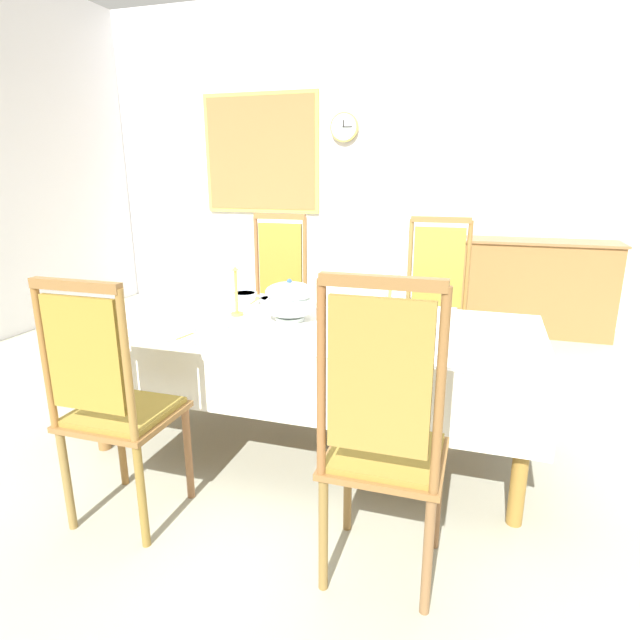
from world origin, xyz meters
name	(u,v)px	position (x,y,z in m)	size (l,w,h in m)	color
ground	(318,435)	(0.00, 0.00, -0.02)	(6.76, 5.76, 0.04)	#AAAC96
back_wall	(403,160)	(0.00, 2.92, 1.65)	(6.76, 0.08, 3.29)	silver
dining_table	(310,335)	(0.00, -0.14, 0.66)	(2.41, 1.01, 0.73)	olive
tablecloth	(310,337)	(0.00, -0.14, 0.65)	(2.43, 1.03, 0.35)	white
chair_south_a	(112,402)	(-0.58, -1.06, 0.59)	(0.44, 0.42, 1.13)	olive
chair_north_a	(275,298)	(-0.58, 0.77, 0.62)	(0.44, 0.42, 1.23)	olive
chair_south_b	(383,436)	(0.59, -1.06, 0.61)	(0.44, 0.42, 1.22)	olive
chair_north_b	(434,310)	(0.59, 0.77, 0.62)	(0.44, 0.42, 1.24)	olive
soup_tureen	(290,300)	(-0.11, -0.14, 0.85)	(0.29, 0.29, 0.23)	white
candlestick_west	(236,289)	(-0.43, -0.14, 0.89)	(0.07, 0.07, 0.38)	gold
candlestick_east	(390,303)	(0.43, -0.14, 0.88)	(0.07, 0.07, 0.35)	gold
bowl_near_left	(212,332)	(-0.38, -0.54, 0.76)	(0.18, 0.18, 0.04)	white
bowl_near_right	(271,300)	(-0.38, 0.21, 0.75)	(0.15, 0.15, 0.03)	white
bowl_far_left	(331,302)	(0.00, 0.26, 0.75)	(0.15, 0.15, 0.03)	white
bowl_far_right	(245,295)	(-0.58, 0.25, 0.76)	(0.16, 0.16, 0.04)	white
spoon_primary	(195,332)	(-0.49, -0.51, 0.74)	(0.05, 0.18, 0.01)	gold
spoon_secondary	(257,299)	(-0.48, 0.24, 0.74)	(0.04, 0.18, 0.01)	gold
sideboard	(535,287)	(1.37, 2.60, 0.45)	(1.44, 0.48, 0.90)	olive
mounted_clock	(344,127)	(-0.62, 2.85, 1.97)	(0.30, 0.06, 0.30)	#D1B251
framed_painting	(261,154)	(-1.57, 2.86, 1.72)	(1.35, 0.05, 1.28)	#D1B251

